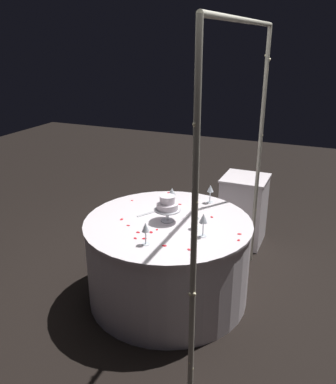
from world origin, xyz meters
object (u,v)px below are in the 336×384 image
(wine_glass_4, at_px, (196,217))
(side_table, at_px, (243,210))
(tiered_cake, at_px, (168,205))
(wine_glass_1, at_px, (203,219))
(cake_knife, at_px, (154,212))
(wine_glass_3, at_px, (210,189))
(main_table, at_px, (168,259))
(decorative_arch, at_px, (238,143))
(wine_glass_0, at_px, (146,228))
(wine_glass_2, at_px, (172,192))

(wine_glass_4, bearing_deg, side_table, 175.76)
(tiered_cake, bearing_deg, wine_glass_1, 67.82)
(side_table, bearing_deg, cake_knife, -24.93)
(wine_glass_3, bearing_deg, main_table, -20.16)
(decorative_arch, distance_m, tiered_cake, 0.79)
(wine_glass_0, bearing_deg, wine_glass_2, -171.79)
(decorative_arch, distance_m, wine_glass_3, 0.86)
(decorative_arch, distance_m, wine_glass_1, 0.62)
(tiered_cake, distance_m, wine_glass_0, 0.43)
(main_table, bearing_deg, tiered_cake, -128.48)
(wine_glass_4, height_order, cake_knife, wine_glass_4)
(wine_glass_0, relative_size, cake_knife, 0.65)
(wine_glass_4, bearing_deg, main_table, -98.10)
(main_table, height_order, wine_glass_2, wine_glass_2)
(side_table, distance_m, cake_knife, 1.32)
(decorative_arch, height_order, tiered_cake, decorative_arch)
(wine_glass_1, bearing_deg, wine_glass_4, -137.27)
(main_table, bearing_deg, decorative_arch, 90.00)
(wine_glass_0, bearing_deg, side_table, 168.62)
(decorative_arch, bearing_deg, wine_glass_3, -146.47)
(tiered_cake, xyz_separation_m, wine_glass_0, (0.43, 0.01, -0.01))
(cake_knife, bearing_deg, wine_glass_3, 136.90)
(side_table, xyz_separation_m, cake_knife, (1.16, -0.54, 0.35))
(wine_glass_0, xyz_separation_m, wine_glass_2, (-0.75, -0.11, -0.00))
(main_table, distance_m, wine_glass_2, 0.59)
(wine_glass_0, relative_size, wine_glass_4, 1.25)
(main_table, height_order, tiered_cake, tiered_cake)
(decorative_arch, height_order, wine_glass_4, decorative_arch)
(tiered_cake, xyz_separation_m, wine_glass_1, (0.14, 0.35, -0.00))
(wine_glass_2, relative_size, wine_glass_3, 0.99)
(tiered_cake, bearing_deg, wine_glass_2, -163.37)
(main_table, distance_m, wine_glass_0, 0.65)
(wine_glass_0, height_order, wine_glass_3, wine_glass_0)
(main_table, bearing_deg, side_table, 164.64)
(tiered_cake, bearing_deg, wine_glass_4, 81.09)
(wine_glass_2, bearing_deg, main_table, 17.35)
(side_table, relative_size, wine_glass_3, 4.42)
(wine_glass_0, distance_m, wine_glass_1, 0.45)
(wine_glass_2, relative_size, wine_glass_4, 1.23)
(wine_glass_0, xyz_separation_m, wine_glass_1, (-0.29, 0.34, 0.01))
(wine_glass_2, bearing_deg, wine_glass_1, 44.22)
(wine_glass_2, distance_m, wine_glass_4, 0.50)
(side_table, distance_m, wine_glass_1, 1.50)
(main_table, relative_size, wine_glass_3, 8.15)
(wine_glass_1, xyz_separation_m, wine_glass_2, (-0.46, -0.45, -0.01))
(decorative_arch, xyz_separation_m, wine_glass_3, (-0.52, -0.35, -0.59))
(tiered_cake, height_order, cake_knife, tiered_cake)
(wine_glass_4, bearing_deg, wine_glass_3, -173.83)
(side_table, bearing_deg, wine_glass_3, -11.87)
(main_table, xyz_separation_m, wine_glass_4, (0.04, 0.25, 0.46))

